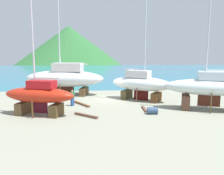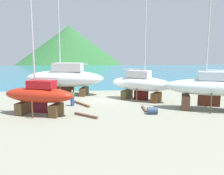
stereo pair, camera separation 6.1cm
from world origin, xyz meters
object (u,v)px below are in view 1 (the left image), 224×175
barrel_ochre (208,92)px  barrel_by_slipway (217,91)px  sailboat_small_center (141,83)px  sailboat_mid_port (210,87)px  barrel_tipped_left (152,111)px  sailboat_far_slipway (39,95)px  sailboat_large_starboard (65,78)px  worker (72,98)px  barrel_rust_far (218,93)px  barrel_rust_near (23,100)px  barrel_tar_black (209,95)px

barrel_ochre → barrel_by_slipway: bearing=30.7°
barrel_by_slipway → sailboat_small_center: bearing=-162.9°
sailboat_mid_port → barrel_tipped_left: bearing=29.4°
barrel_ochre → barrel_by_slipway: 1.95m
sailboat_far_slipway → sailboat_large_starboard: sailboat_large_starboard is taller
sailboat_far_slipway → barrel_by_slipway: bearing=-139.6°
barrel_ochre → barrel_by_slipway: size_ratio=0.91×
worker → barrel_rust_far: size_ratio=1.72×
sailboat_far_slipway → barrel_rust_near: (-2.82, 4.48, -1.37)m
sailboat_mid_port → barrel_tipped_left: 6.10m
sailboat_large_starboard → barrel_tar_black: size_ratio=19.35×
worker → barrel_tipped_left: bearing=-165.8°
sailboat_small_center → sailboat_large_starboard: size_ratio=0.75×
barrel_rust_far → barrel_rust_near: (-22.79, -2.14, -0.07)m
sailboat_large_starboard → barrel_tipped_left: size_ratio=19.92×
barrel_rust_far → worker: bearing=-169.1°
barrel_tar_black → barrel_ochre: (0.63, 1.30, 0.10)m
sailboat_far_slipway → sailboat_large_starboard: (0.89, 9.75, 0.46)m
barrel_tipped_left → barrel_rust_far: bearing=35.0°
sailboat_far_slipway → worker: 4.21m
sailboat_small_center → sailboat_mid_port: size_ratio=1.04×
sailboat_far_slipway → barrel_ochre: 21.01m
worker → barrel_ochre: worker is taller
barrel_tar_black → barrel_by_slipway: barrel_by_slipway is taller
sailboat_mid_port → barrel_by_slipway: (5.41, 8.38, -1.87)m
sailboat_small_center → sailboat_large_starboard: sailboat_large_starboard is taller
barrel_rust_far → barrel_tar_black: bearing=176.5°
sailboat_mid_port → barrel_tar_black: size_ratio=14.09×
sailboat_far_slipway → barrel_tar_black: size_ratio=11.83×
barrel_ochre → worker: bearing=-164.3°
sailboat_mid_port → barrel_by_slipway: 10.15m
sailboat_small_center → worker: (-7.58, -2.35, -1.09)m
sailboat_mid_port → sailboat_small_center: bearing=-22.7°
sailboat_large_starboard → barrel_tipped_left: bearing=141.8°
sailboat_small_center → barrel_tar_black: (8.67, 1.08, -1.63)m
sailboat_far_slipway → sailboat_small_center: (10.08, 5.62, 0.17)m
sailboat_mid_port → worker: 13.48m
worker → barrel_tipped_left: 8.31m
barrel_rust_far → barrel_tar_black: barrel_rust_far is taller
sailboat_far_slipway → worker: sailboat_far_slipway is taller
barrel_rust_near → barrel_by_slipway: (23.88, 4.51, -0.08)m
worker → sailboat_far_slipway: bearing=93.0°
sailboat_far_slipway → barrel_tipped_left: bearing=-165.1°
barrel_rust_near → barrel_tar_black: bearing=5.9°
barrel_rust_far → barrel_ochre: 1.50m
barrel_rust_far → barrel_rust_near: size_ratio=1.17×
worker → barrel_tar_black: worker is taller
sailboat_large_starboard → barrel_ochre: (18.49, -1.75, -1.83)m
sailboat_far_slipway → barrel_by_slipway: size_ratio=12.44×
sailboat_small_center → worker: sailboat_small_center is taller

